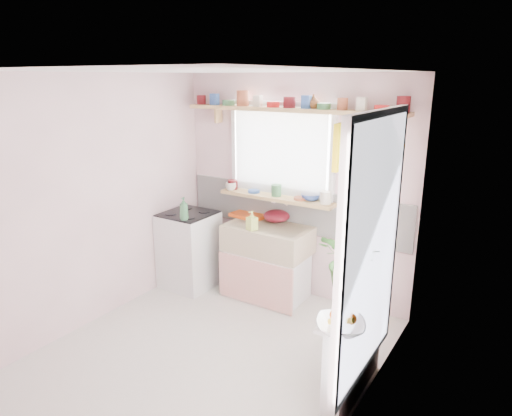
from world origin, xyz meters
The scene contains 19 objects.
room centered at (0.66, 0.86, 1.37)m, with size 3.20×3.20×3.20m.
sink_unit centered at (-0.15, 1.29, 0.43)m, with size 0.95×0.65×1.11m.
cooker centered at (-1.10, 1.05, 0.46)m, with size 0.58×0.58×0.93m.
radiator_ledge centered at (1.30, 0.20, 0.40)m, with size 0.22×0.95×0.78m.
windowsill centered at (-0.15, 1.48, 1.14)m, with size 1.40×0.22×0.04m, color tan.
pine_shelf centered at (0.00, 1.47, 2.12)m, with size 2.52×0.24×0.04m, color tan.
shelf_crockery centered at (-0.02, 1.47, 2.19)m, with size 2.47×0.11×0.12m.
sill_crockery centered at (-0.15, 1.48, 1.22)m, with size 1.35×0.11×0.12m.
dish_tray centered at (-0.53, 1.50, 0.87)m, with size 0.40×0.30×0.04m, color #EB5314.
colander centered at (-0.15, 1.50, 0.92)m, with size 0.30×0.30×0.14m, color #5A0F19.
jade_plant centered at (1.21, 0.35, 1.07)m, with size 0.53×0.46×0.59m, color #3A702C.
fruit_bowl centered at (1.33, -0.20, 0.82)m, with size 0.33×0.33×0.08m, color white.
herb_pot centered at (1.21, 0.27, 0.88)m, with size 0.11×0.08×0.22m, color #2A6A2D.
soap_bottle_sink centered at (-0.23, 1.10, 0.96)m, with size 0.10×0.10×0.21m, color #D0E766.
sill_cup centered at (-0.74, 1.42, 1.21)m, with size 0.12×0.12×0.10m, color beige.
sill_bowl centered at (0.25, 1.54, 1.19)m, with size 0.21×0.21×0.07m, color #324EA3.
shelf_vase centered at (0.25, 1.53, 2.21)m, with size 0.14×0.14×0.14m, color brown.
cooker_bottle centered at (-0.96, 0.83, 1.04)m, with size 0.10×0.10×0.26m, color #3C794A.
fruit centered at (1.34, -0.19, 0.88)m, with size 0.20×0.14×0.10m.
Camera 1 is at (2.32, -2.85, 2.46)m, focal length 32.00 mm.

